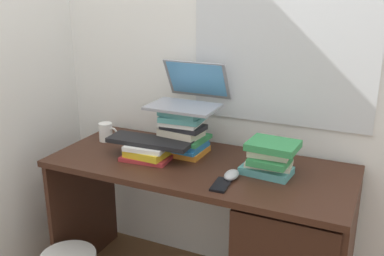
% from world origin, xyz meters
% --- Properties ---
extents(wall_back, '(6.00, 0.06, 2.60)m').
position_xyz_m(wall_back, '(0.00, 0.35, 1.30)').
color(wall_back, white).
rests_on(wall_back, ground).
extents(wall_left, '(0.05, 6.00, 2.60)m').
position_xyz_m(wall_left, '(-1.00, 0.00, 1.30)').
color(wall_left, silver).
rests_on(wall_left, ground).
extents(desk, '(1.45, 0.61, 0.75)m').
position_xyz_m(desk, '(0.37, -0.02, 0.41)').
color(desk, '#381E14').
rests_on(desk, ground).
extents(book_stack_tall, '(0.25, 0.21, 0.24)m').
position_xyz_m(book_stack_tall, '(-0.13, 0.09, 0.86)').
color(book_stack_tall, orange).
rests_on(book_stack_tall, desk).
extents(book_stack_keyboard_riser, '(0.25, 0.21, 0.08)m').
position_xyz_m(book_stack_keyboard_riser, '(-0.25, -0.04, 0.78)').
color(book_stack_keyboard_riser, '#B22D33').
rests_on(book_stack_keyboard_riser, desk).
extents(book_stack_side, '(0.25, 0.20, 0.15)m').
position_xyz_m(book_stack_side, '(0.34, 0.03, 0.82)').
color(book_stack_side, teal).
rests_on(book_stack_side, desk).
extents(laptop, '(0.34, 0.33, 0.21)m').
position_xyz_m(laptop, '(-0.13, 0.16, 1.04)').
color(laptop, gray).
rests_on(laptop, book_stack_tall).
extents(keyboard, '(0.43, 0.16, 0.02)m').
position_xyz_m(keyboard, '(-0.25, -0.04, 0.83)').
color(keyboard, black).
rests_on(keyboard, book_stack_keyboard_riser).
extents(computer_mouse, '(0.06, 0.10, 0.04)m').
position_xyz_m(computer_mouse, '(0.20, -0.10, 0.76)').
color(computer_mouse, '#A5A8AD').
rests_on(computer_mouse, desk).
extents(mug, '(0.11, 0.07, 0.10)m').
position_xyz_m(mug, '(-0.59, 0.08, 0.80)').
color(mug, white).
rests_on(mug, desk).
extents(cell_phone, '(0.08, 0.14, 0.01)m').
position_xyz_m(cell_phone, '(0.19, -0.18, 0.75)').
color(cell_phone, black).
rests_on(cell_phone, desk).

